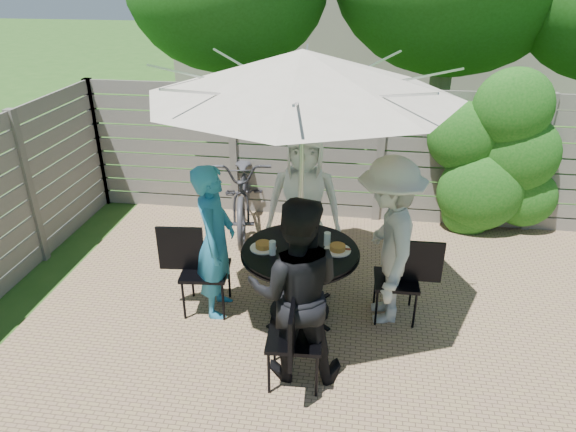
# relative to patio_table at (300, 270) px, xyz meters

# --- Properties ---
(patio_table) EXTENTS (1.22, 1.22, 0.75)m
(patio_table) POSITION_rel_patio_table_xyz_m (0.00, 0.00, 0.00)
(patio_table) COLOR black
(patio_table) RESTS_ON ground
(umbrella) EXTENTS (2.91, 2.91, 2.62)m
(umbrella) POSITION_rel_patio_table_xyz_m (0.00, 0.00, 1.91)
(umbrella) COLOR silver
(umbrella) RESTS_ON ground
(chair_back) EXTENTS (0.42, 0.61, 0.84)m
(chair_back) POSITION_rel_patio_table_xyz_m (-0.08, 0.96, -0.27)
(chair_back) COLOR black
(chair_back) RESTS_ON ground
(person_back) EXTENTS (0.87, 0.61, 1.71)m
(person_back) POSITION_rel_patio_table_xyz_m (-0.07, 0.83, 0.33)
(person_back) COLOR white
(person_back) RESTS_ON ground
(chair_left) EXTENTS (0.71, 0.50, 0.95)m
(chair_left) POSITION_rel_patio_table_xyz_m (-0.96, -0.08, -0.23)
(chair_left) COLOR black
(chair_left) RESTS_ON ground
(person_left) EXTENTS (0.43, 0.61, 1.60)m
(person_left) POSITION_rel_patio_table_xyz_m (-0.83, -0.07, 0.28)
(person_left) COLOR teal
(person_left) RESTS_ON ground
(chair_front) EXTENTS (0.47, 0.69, 0.94)m
(chair_front) POSITION_rel_patio_table_xyz_m (0.08, -0.96, -0.24)
(chair_front) COLOR black
(chair_front) RESTS_ON ground
(person_front) EXTENTS (0.86, 0.69, 1.66)m
(person_front) POSITION_rel_patio_table_xyz_m (0.07, -0.83, 0.31)
(person_front) COLOR black
(person_front) RESTS_ON ground
(chair_right) EXTENTS (0.64, 0.44, 0.88)m
(chair_right) POSITION_rel_patio_table_xyz_m (0.96, 0.08, -0.25)
(chair_right) COLOR black
(chair_right) RESTS_ON ground
(person_right) EXTENTS (0.72, 1.15, 1.71)m
(person_right) POSITION_rel_patio_table_xyz_m (0.83, 0.07, 0.33)
(person_right) COLOR #B4B5B0
(person_right) RESTS_ON ground
(plate_back) EXTENTS (0.26, 0.26, 0.06)m
(plate_back) POSITION_rel_patio_table_xyz_m (-0.03, 0.36, 0.25)
(plate_back) COLOR white
(plate_back) RESTS_ON patio_table
(plate_left) EXTENTS (0.26, 0.26, 0.06)m
(plate_left) POSITION_rel_patio_table_xyz_m (-0.36, -0.03, 0.25)
(plate_left) COLOR white
(plate_left) RESTS_ON patio_table
(plate_front) EXTENTS (0.26, 0.26, 0.06)m
(plate_front) POSITION_rel_patio_table_xyz_m (0.03, -0.36, 0.25)
(plate_front) COLOR white
(plate_front) RESTS_ON patio_table
(plate_right) EXTENTS (0.26, 0.26, 0.06)m
(plate_right) POSITION_rel_patio_table_xyz_m (0.36, 0.03, 0.25)
(plate_right) COLOR white
(plate_right) RESTS_ON patio_table
(plate_extra) EXTENTS (0.24, 0.24, 0.06)m
(plate_extra) POSITION_rel_patio_table_xyz_m (0.20, -0.28, 0.25)
(plate_extra) COLOR white
(plate_extra) RESTS_ON patio_table
(glass_back) EXTENTS (0.07, 0.07, 0.14)m
(glass_back) POSITION_rel_patio_table_xyz_m (-0.13, 0.25, 0.30)
(glass_back) COLOR silver
(glass_back) RESTS_ON patio_table
(glass_left) EXTENTS (0.07, 0.07, 0.14)m
(glass_left) POSITION_rel_patio_table_xyz_m (-0.25, -0.13, 0.30)
(glass_left) COLOR silver
(glass_left) RESTS_ON patio_table
(glass_front) EXTENTS (0.07, 0.07, 0.14)m
(glass_front) POSITION_rel_patio_table_xyz_m (0.13, -0.25, 0.30)
(glass_front) COLOR silver
(glass_front) RESTS_ON patio_table
(glass_right) EXTENTS (0.07, 0.07, 0.14)m
(glass_right) POSITION_rel_patio_table_xyz_m (0.25, 0.13, 0.30)
(glass_right) COLOR silver
(glass_right) RESTS_ON patio_table
(syrup_jug) EXTENTS (0.09, 0.09, 0.16)m
(syrup_jug) POSITION_rel_patio_table_xyz_m (-0.06, 0.05, 0.31)
(syrup_jug) COLOR #59280C
(syrup_jug) RESTS_ON patio_table
(coffee_cup) EXTENTS (0.08, 0.08, 0.12)m
(coffee_cup) POSITION_rel_patio_table_xyz_m (0.08, 0.23, 0.29)
(coffee_cup) COLOR #C6B293
(coffee_cup) RESTS_ON patio_table
(bicycle) EXTENTS (1.06, 2.15, 1.08)m
(bicycle) POSITION_rel_patio_table_xyz_m (-0.98, 1.88, 0.02)
(bicycle) COLOR #333338
(bicycle) RESTS_ON ground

